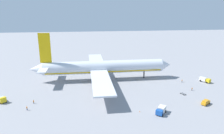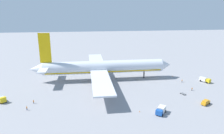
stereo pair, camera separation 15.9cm
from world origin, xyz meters
TOP-DOWN VIEW (x-y plane):
  - ground_plane at (0.00, 0.00)m, footprint 600.00×600.00m
  - airliner at (-1.31, -0.03)m, footprint 79.68×78.61m
  - service_truck_0 at (54.37, -12.59)m, footprint 4.57×6.30m
  - service_truck_1 at (16.77, -43.13)m, footprint 5.42×5.83m
  - service_truck_2 at (-46.74, -23.40)m, footprint 4.66×5.07m
  - service_van at (38.20, -38.55)m, footprint 4.79×3.98m
  - baggage_cart_0 at (34.25, -27.02)m, footprint 2.13×3.22m
  - ground_worker_0 at (41.81, -11.13)m, footprint 0.57×0.57m
  - ground_worker_1 at (40.81, -23.26)m, footprint 0.50×0.50m
  - ground_worker_2 at (-33.10, -26.80)m, footprint 0.50×0.50m
  - ground_worker_3 at (-34.35, -32.66)m, footprint 0.41×0.41m
  - traffic_cone_0 at (9.16, -40.80)m, footprint 0.36×0.36m
  - traffic_cone_1 at (-39.38, 38.70)m, footprint 0.36×0.36m
  - traffic_cone_2 at (41.55, 17.04)m, footprint 0.36×0.36m
  - traffic_cone_3 at (41.40, -0.19)m, footprint 0.36×0.36m

SIDE VIEW (x-z plane):
  - ground_plane at x=0.00m, z-range 0.00..0.00m
  - baggage_cart_0 at x=34.25m, z-range 0.07..0.47m
  - traffic_cone_0 at x=9.16m, z-range 0.00..0.55m
  - traffic_cone_1 at x=-39.38m, z-range 0.00..0.55m
  - traffic_cone_2 at x=41.55m, z-range 0.00..0.55m
  - traffic_cone_3 at x=41.40m, z-range 0.00..0.55m
  - ground_worker_2 at x=-33.10m, z-range 0.01..1.62m
  - ground_worker_0 at x=41.81m, z-range 0.01..1.65m
  - ground_worker_1 at x=40.81m, z-range 0.01..1.68m
  - ground_worker_3 at x=-34.35m, z-range 0.01..1.71m
  - service_van at x=38.20m, z-range 0.05..2.02m
  - service_truck_2 at x=-46.74m, z-range -0.01..2.63m
  - service_truck_0 at x=54.37m, z-range 0.18..2.56m
  - service_truck_1 at x=16.77m, z-range 0.15..2.67m
  - airliner at x=-1.31m, z-range -6.14..20.77m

